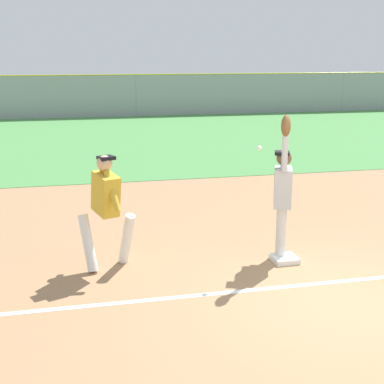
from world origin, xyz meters
TOP-DOWN VIEW (x-y plane):
  - ground_plane at (0.00, 0.00)m, footprint 70.90×70.90m
  - outfield_grass at (0.00, 14.69)m, footprint 45.88×14.59m
  - chalk_foul_line at (-4.17, 0.64)m, footprint 12.00×0.13m
  - first_base at (-0.17, 1.54)m, footprint 0.39×0.39m
  - fielder at (-0.19, 1.69)m, footprint 0.43×0.87m
  - runner at (-2.86, 1.89)m, footprint 0.88×0.81m
  - baseball at (-0.63, 1.56)m, footprint 0.07×0.07m
  - outfield_fence at (0.00, 21.99)m, footprint 45.96×0.08m
  - parked_car_black at (-6.01, 25.71)m, footprint 4.55×2.42m
  - parked_car_blue at (-0.56, 25.07)m, footprint 4.43×2.18m
  - parked_car_white at (4.23, 25.89)m, footprint 4.45×2.22m
  - parked_car_green at (8.80, 25.37)m, footprint 4.53×2.37m

SIDE VIEW (x-z plane):
  - ground_plane at x=0.00m, z-range 0.00..0.00m
  - chalk_foul_line at x=-4.17m, z-range 0.00..0.01m
  - outfield_grass at x=0.00m, z-range 0.00..0.01m
  - first_base at x=-0.17m, z-range 0.00..0.08m
  - parked_car_black at x=-6.01m, z-range 0.05..1.30m
  - parked_car_blue at x=-0.56m, z-range 0.05..1.30m
  - parked_car_white at x=4.23m, z-range 0.05..1.30m
  - parked_car_green at x=8.80m, z-range 0.05..1.30m
  - runner at x=-2.86m, z-range 0.14..1.86m
  - outfield_fence at x=0.00m, z-range 0.00..2.12m
  - fielder at x=-0.19m, z-range -0.02..2.26m
  - baseball at x=-0.63m, z-range 1.76..1.83m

